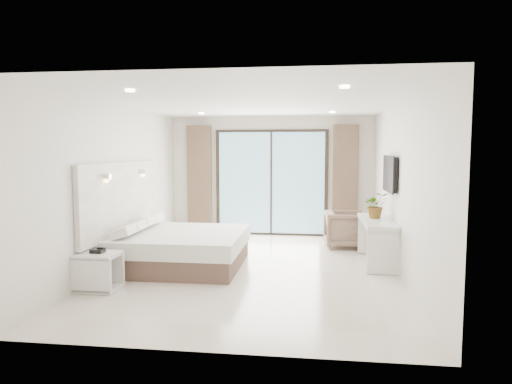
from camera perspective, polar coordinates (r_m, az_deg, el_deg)
ground at (r=7.58m, az=-0.28°, el=-9.66°), size 6.20×6.20×0.00m
room_shell at (r=8.11m, az=-0.97°, el=2.66°), size 4.62×6.22×2.72m
bed at (r=7.81m, az=-9.53°, el=-6.96°), size 2.09×1.99×0.72m
nightstand at (r=6.83m, az=-19.16°, el=-9.37°), size 0.59×0.48×0.52m
phone at (r=6.77m, az=-19.20°, el=-6.95°), size 0.19×0.15×0.06m
console_desk at (r=8.12m, az=14.83°, el=-4.75°), size 0.50×1.61×0.77m
plant at (r=8.22m, az=14.75°, el=-1.94°), size 0.47×0.51×0.35m
armchair at (r=9.36m, az=11.11°, el=-4.37°), size 0.78×0.83×0.80m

